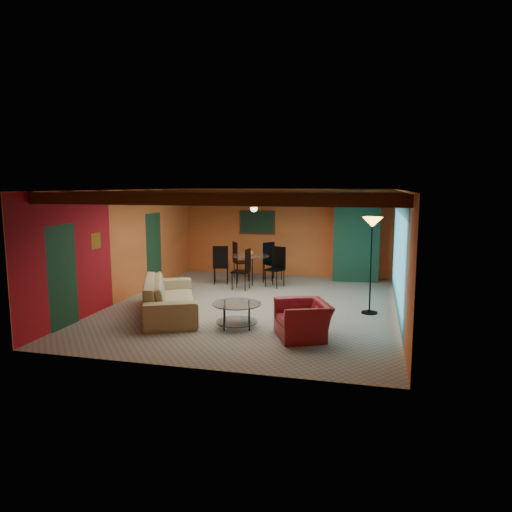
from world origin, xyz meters
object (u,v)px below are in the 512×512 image
(armoire, at_px, (357,243))
(sofa, at_px, (170,297))
(floor_lamp, at_px, (371,266))
(vase, at_px, (250,241))
(potted_plant, at_px, (358,197))
(coffee_table, at_px, (237,315))
(armchair, at_px, (303,320))
(dining_table, at_px, (250,264))

(armoire, bearing_deg, sofa, -131.97)
(floor_lamp, relative_size, vase, 10.81)
(vase, bearing_deg, potted_plant, 23.02)
(armoire, height_order, floor_lamp, armoire)
(coffee_table, xyz_separation_m, armoire, (2.11, 5.45, 0.87))
(sofa, distance_m, armchair, 3.19)
(armoire, xyz_separation_m, floor_lamp, (0.45, -3.75, -0.05))
(armchair, distance_m, dining_table, 5.05)
(floor_lamp, xyz_separation_m, vase, (-3.38, 2.51, 0.16))
(dining_table, distance_m, floor_lamp, 4.24)
(armchair, distance_m, potted_plant, 6.21)
(dining_table, height_order, potted_plant, potted_plant)
(coffee_table, distance_m, potted_plant, 6.25)
(sofa, relative_size, vase, 13.71)
(sofa, xyz_separation_m, potted_plant, (3.79, 4.90, 2.06))
(dining_table, bearing_deg, sofa, -103.26)
(armoire, xyz_separation_m, potted_plant, (0.00, 0.00, 1.34))
(armchair, xyz_separation_m, coffee_table, (-1.37, 0.34, -0.09))
(armchair, distance_m, coffee_table, 1.42)
(armchair, distance_m, floor_lamp, 2.47)
(coffee_table, bearing_deg, vase, 101.10)
(armoire, distance_m, potted_plant, 1.34)
(dining_table, distance_m, vase, 0.66)
(dining_table, distance_m, armoire, 3.24)
(armchair, xyz_separation_m, potted_plant, (0.73, 5.79, 2.12))
(sofa, distance_m, vase, 3.84)
(armchair, xyz_separation_m, armoire, (0.73, 5.79, 0.78))
(coffee_table, relative_size, floor_lamp, 0.46)
(sofa, height_order, coffee_table, sofa)
(coffee_table, distance_m, dining_table, 4.30)
(floor_lamp, bearing_deg, vase, 143.47)
(sofa, xyz_separation_m, armchair, (3.06, -0.89, -0.06))
(floor_lamp, bearing_deg, potted_plant, 96.84)
(floor_lamp, distance_m, potted_plant, 4.03)
(armchair, height_order, vase, vase)
(vase, bearing_deg, coffee_table, -78.90)
(armchair, height_order, coffee_table, armchair)
(potted_plant, bearing_deg, sofa, -127.76)
(floor_lamp, bearing_deg, armoire, 96.84)
(sofa, height_order, vase, vase)
(floor_lamp, bearing_deg, dining_table, 143.47)
(armchair, bearing_deg, vase, -177.83)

